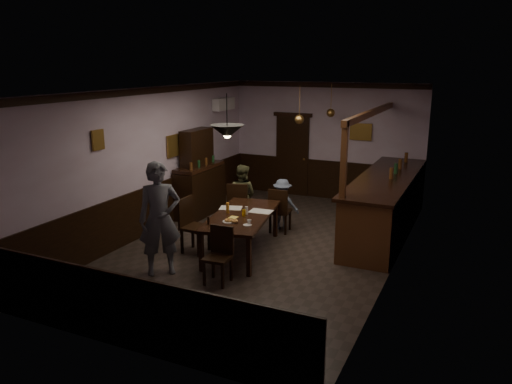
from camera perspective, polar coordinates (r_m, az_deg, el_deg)
The scene contains 31 objects.
room at distance 9.35m, azimuth 0.72°, elevation 2.40°, with size 5.01×8.01×3.01m.
dining_table at distance 9.26m, azimuth -1.65°, elevation -2.94°, with size 1.38×2.34×0.75m.
chair_far_left at distance 10.58m, azimuth -2.03°, elevation -1.40°, with size 0.54×0.54×1.02m.
chair_far_right at distance 10.39m, azimuth 2.68°, elevation -1.92°, with size 0.45×0.45×0.95m.
chair_near at distance 8.13m, azimuth -4.20°, elevation -6.87°, with size 0.42×0.42×0.92m.
chair_side at distance 9.43m, azimuth -7.42°, elevation -3.46°, with size 0.46×0.46×1.04m.
person_standing at distance 8.43m, azimuth -10.94°, elevation -3.04°, with size 0.70×0.46×1.92m, color #585B64.
person_seated_left at distance 10.81m, azimuth -1.64°, elevation -0.38°, with size 0.66×0.51×1.36m, color #4A4B2D.
person_seated_right at distance 10.64m, azimuth 3.02°, elevation -1.39°, with size 0.71×0.41×1.09m, color slate.
newspaper_left at distance 9.63m, azimuth -2.90°, elevation -1.83°, with size 0.42×0.30×0.01m, color silver.
newspaper_right at distance 9.40m, azimuth 0.58°, elevation -2.22°, with size 0.42×0.30×0.01m, color silver.
napkin at distance 9.06m, azimuth -2.59°, elevation -2.90°, with size 0.15×0.15×0.00m, color #F4D65A.
saucer at distance 8.62m, azimuth -1.00°, elevation -3.79°, with size 0.15×0.15×0.01m, color white.
coffee_cup at distance 8.65m, azimuth -0.77°, elevation -3.42°, with size 0.08×0.08×0.07m, color white.
pastry_plate at distance 8.80m, azimuth -3.13°, elevation -3.40°, with size 0.22×0.22×0.01m, color white.
pastry_ring_a at distance 8.80m, azimuth -3.21°, elevation -3.23°, with size 0.13×0.13×0.04m, color #C68C47.
pastry_ring_b at distance 8.74m, azimuth -2.48°, elevation -3.33°, with size 0.13×0.13×0.04m, color #C68C47.
soda_can at distance 9.11m, azimuth -1.40°, elevation -2.41°, with size 0.07×0.07×0.12m, color #EEAF14.
beer_glass at distance 9.29m, azimuth -3.27°, elevation -1.83°, with size 0.06×0.06×0.20m, color #BF721E.
water_glass at distance 9.20m, azimuth -1.10°, elevation -2.14°, with size 0.06×0.06×0.15m, color silver.
pepper_mill at distance 8.70m, azimuth -5.47°, elevation -3.23°, with size 0.04×0.04×0.14m, color black.
sideboard at distance 11.68m, azimuth -6.50°, elevation 1.28°, with size 0.54×1.51×2.00m.
bar_counter at distance 10.80m, azimuth 14.70°, elevation -1.10°, with size 1.06×4.54×2.54m.
door_back at distance 13.36m, azimuth 4.16°, elevation 4.12°, with size 0.90×0.06×2.10m, color black.
ac_unit at distance 12.84m, azimuth -3.71°, elevation 10.01°, with size 0.20×0.85×0.30m.
picture_left_small at distance 9.25m, azimuth -17.62°, elevation 5.69°, with size 0.04×0.28×0.36m.
picture_left_large at distance 11.19m, azimuth -9.17°, elevation 5.30°, with size 0.04×0.62×0.48m.
picture_back at distance 12.73m, azimuth 11.88°, elevation 6.75°, with size 0.55×0.04×0.42m.
pendant_iron at distance 8.14m, azimuth -3.32°, elevation 6.90°, with size 0.56×0.56×0.72m.
pendant_brass_mid at distance 10.73m, azimuth 4.96°, elevation 8.26°, with size 0.20×0.20×0.81m.
pendant_brass_far at distance 12.21m, azimuth 8.53°, elevation 8.92°, with size 0.20×0.20×0.81m.
Camera 1 is at (3.74, -8.34, 3.48)m, focal length 35.00 mm.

